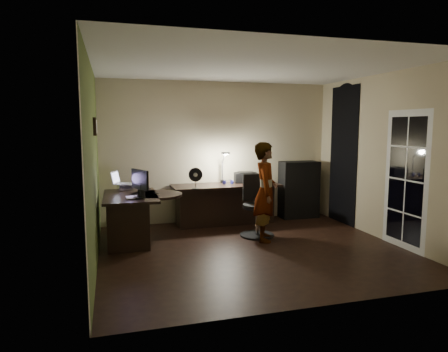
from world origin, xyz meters
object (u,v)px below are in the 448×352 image
object	(u,v)px
desk_right	(226,204)
person	(266,192)
desk_left	(131,219)
monitor	(139,188)
cabinet	(299,189)
office_chair	(257,206)

from	to	relation	value
desk_right	person	bearing A→B (deg)	-76.17
desk_right	desk_left	bearing A→B (deg)	-158.17
monitor	desk_right	bearing A→B (deg)	9.52
cabinet	office_chair	size ratio (longest dim) A/B	1.11
desk_left	desk_right	size ratio (longest dim) A/B	0.66
desk_left	office_chair	distance (m)	2.09
office_chair	monitor	bearing A→B (deg)	-164.83
desk_left	cabinet	xyz separation A→B (m)	(3.38, 0.90, 0.19)
cabinet	monitor	distance (m)	3.53
desk_left	office_chair	bearing A→B (deg)	-4.42
monitor	person	bearing A→B (deg)	-26.80
desk_right	monitor	bearing A→B (deg)	-147.34
office_chair	person	bearing A→B (deg)	-71.66
desk_left	office_chair	world-z (taller)	office_chair
desk_left	monitor	world-z (taller)	monitor
desk_left	monitor	xyz separation A→B (m)	(0.11, -0.36, 0.55)
desk_right	monitor	world-z (taller)	monitor
desk_left	person	bearing A→B (deg)	-11.40
monitor	desk_left	bearing A→B (deg)	83.19
monitor	person	size ratio (longest dim) A/B	0.29
desk_left	desk_right	world-z (taller)	desk_left
cabinet	monitor	size ratio (longest dim) A/B	2.44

